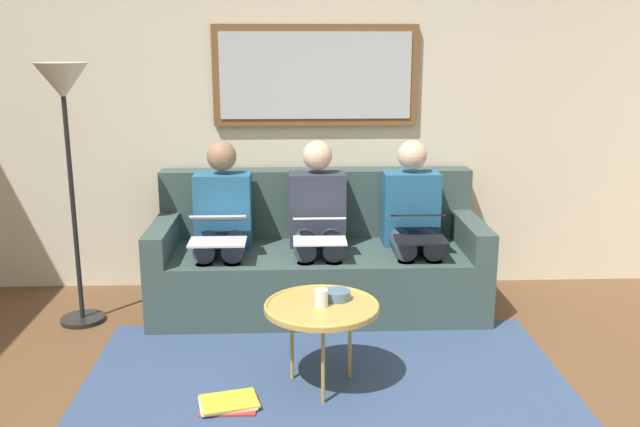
{
  "coord_description": "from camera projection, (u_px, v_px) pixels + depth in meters",
  "views": [
    {
      "loc": [
        0.16,
        2.47,
        1.78
      ],
      "look_at": [
        0.0,
        -1.7,
        0.75
      ],
      "focal_mm": 39.1,
      "sensor_mm": 36.0,
      "label": 1
    }
  ],
  "objects": [
    {
      "name": "magazine_stack",
      "position": [
        228.0,
        403.0,
        3.49
      ],
      "size": [
        0.33,
        0.26,
        0.03
      ],
      "color": "red",
      "rests_on": "ground_plane"
    },
    {
      "name": "person_middle",
      "position": [
        318.0,
        221.0,
        4.67
      ],
      "size": [
        0.38,
        0.58,
        1.14
      ],
      "color": "#2D3342",
      "rests_on": "couch"
    },
    {
      "name": "laptop_black",
      "position": [
        419.0,
        226.0,
        4.46
      ],
      "size": [
        0.32,
        0.38,
        0.16
      ],
      "color": "black"
    },
    {
      "name": "person_right",
      "position": [
        222.0,
        222.0,
        4.64
      ],
      "size": [
        0.38,
        0.58,
        1.14
      ],
      "color": "#235B84",
      "rests_on": "couch"
    },
    {
      "name": "cup",
      "position": [
        321.0,
        298.0,
        3.56
      ],
      "size": [
        0.07,
        0.07,
        0.09
      ],
      "primitive_type": "cylinder",
      "color": "silver",
      "rests_on": "coffee_table"
    },
    {
      "name": "couch",
      "position": [
        318.0,
        261.0,
        4.81
      ],
      "size": [
        2.2,
        0.9,
        0.9
      ],
      "color": "#384C47",
      "rests_on": "ground_plane"
    },
    {
      "name": "laptop_silver",
      "position": [
        219.0,
        228.0,
        4.41
      ],
      "size": [
        0.35,
        0.38,
        0.17
      ],
      "color": "silver"
    },
    {
      "name": "person_left",
      "position": [
        413.0,
        221.0,
        4.69
      ],
      "size": [
        0.38,
        0.58,
        1.14
      ],
      "color": "#235B84",
      "rests_on": "couch"
    },
    {
      "name": "area_rug",
      "position": [
        326.0,
        390.0,
        3.65
      ],
      "size": [
        2.6,
        1.8,
        0.01
      ],
      "primitive_type": "cube",
      "color": "#33476B",
      "rests_on": "ground_plane"
    },
    {
      "name": "coffee_table",
      "position": [
        322.0,
        308.0,
        3.59
      ],
      "size": [
        0.6,
        0.6,
        0.47
      ],
      "color": "tan",
      "rests_on": "ground_plane"
    },
    {
      "name": "laptop_white",
      "position": [
        319.0,
        228.0,
        4.43
      ],
      "size": [
        0.33,
        0.35,
        0.15
      ],
      "color": "white"
    },
    {
      "name": "framed_mirror",
      "position": [
        315.0,
        76.0,
        4.89
      ],
      "size": [
        1.44,
        0.05,
        0.7
      ],
      "color": "brown"
    },
    {
      "name": "wall_rear",
      "position": [
        315.0,
        110.0,
        5.04
      ],
      "size": [
        6.0,
        0.12,
        2.6
      ],
      "primitive_type": "cube",
      "color": "beige",
      "rests_on": "ground_plane"
    },
    {
      "name": "bowl",
      "position": [
        337.0,
        295.0,
        3.66
      ],
      "size": [
        0.14,
        0.14,
        0.05
      ],
      "primitive_type": "cylinder",
      "color": "slate",
      "rests_on": "coffee_table"
    },
    {
      "name": "standing_lamp",
      "position": [
        65.0,
        111.0,
        4.23
      ],
      "size": [
        0.32,
        0.32,
        1.66
      ],
      "color": "black",
      "rests_on": "ground_plane"
    }
  ]
}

